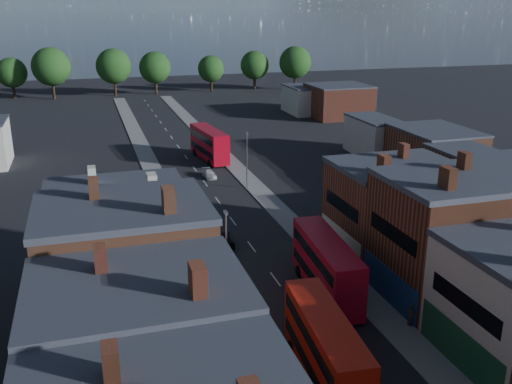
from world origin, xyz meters
TOP-DOWN VIEW (x-y plane):
  - pavement_west at (-6.50, 50.00)m, footprint 3.00×200.00m
  - pavement_east at (6.50, 50.00)m, footprint 3.00×200.00m
  - lamp_post_2 at (-5.20, 30.00)m, footprint 0.25×0.70m
  - lamp_post_3 at (5.20, 60.00)m, footprint 0.25×0.70m
  - bus_0 at (-1.77, 16.29)m, footprint 3.69×11.83m
  - bus_1 at (3.38, 27.95)m, footprint 3.79×12.30m
  - bus_2 at (3.50, 77.03)m, footprint 4.20×12.43m
  - car_2 at (-2.98, 41.17)m, footprint 2.52×4.93m
  - car_3 at (1.20, 66.88)m, footprint 1.77×4.01m
  - ped_3 at (7.70, 20.86)m, footprint 0.64×1.15m

SIDE VIEW (x-z plane):
  - pavement_west at x=-6.50m, z-range 0.00..0.12m
  - pavement_east at x=6.50m, z-range 0.00..0.12m
  - car_3 at x=1.20m, z-range 0.00..1.15m
  - car_2 at x=-2.98m, z-range 0.00..1.33m
  - ped_3 at x=7.70m, z-range 0.12..1.98m
  - bus_0 at x=-1.77m, z-range 0.20..5.23m
  - bus_1 at x=3.38m, z-range 0.21..5.44m
  - bus_2 at x=3.50m, z-range 0.21..5.47m
  - lamp_post_2 at x=-5.20m, z-range 0.64..8.77m
  - lamp_post_3 at x=5.20m, z-range 0.64..8.77m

